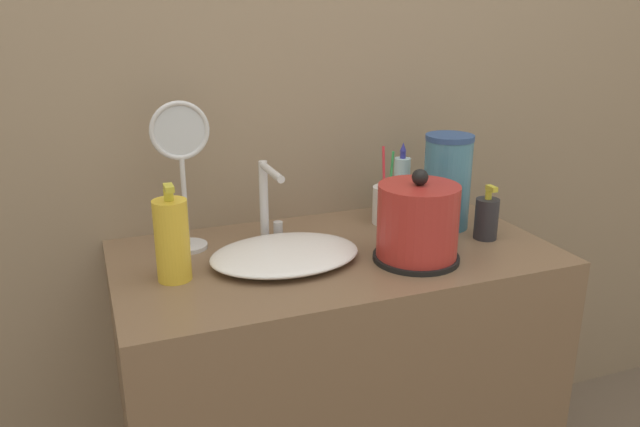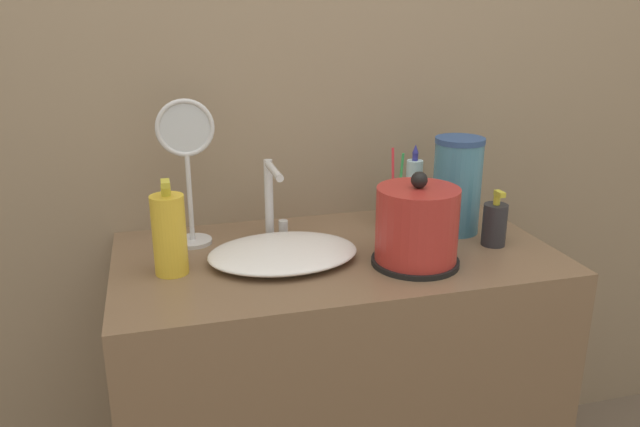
# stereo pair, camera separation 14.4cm
# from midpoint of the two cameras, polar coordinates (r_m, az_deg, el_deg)

# --- Properties ---
(wall_back) EXTENTS (6.00, 0.04, 2.60)m
(wall_back) POSITION_cam_midpoint_polar(r_m,az_deg,el_deg) (1.66, -5.10, 16.16)
(wall_back) COLOR gray
(wall_back) RESTS_ON ground_plane
(vanity_counter) EXTENTS (1.03, 0.55, 0.81)m
(vanity_counter) POSITION_cam_midpoint_polar(r_m,az_deg,el_deg) (1.68, -1.24, -16.38)
(vanity_counter) COLOR brown
(vanity_counter) RESTS_ON ground_plane
(sink_basin) EXTENTS (0.35, 0.26, 0.04)m
(sink_basin) POSITION_cam_midpoint_polar(r_m,az_deg,el_deg) (1.43, -6.11, -3.77)
(sink_basin) COLOR white
(sink_basin) RESTS_ON vanity_counter
(faucet) EXTENTS (0.06, 0.16, 0.20)m
(faucet) POSITION_cam_midpoint_polar(r_m,az_deg,el_deg) (1.53, -7.48, 1.47)
(faucet) COLOR silver
(faucet) RESTS_ON vanity_counter
(electric_kettle) EXTENTS (0.20, 0.20, 0.22)m
(electric_kettle) POSITION_cam_midpoint_polar(r_m,az_deg,el_deg) (1.42, 6.05, -1.13)
(electric_kettle) COLOR black
(electric_kettle) RESTS_ON vanity_counter
(toothbrush_cup) EXTENTS (0.08, 0.08, 0.21)m
(toothbrush_cup) POSITION_cam_midpoint_polar(r_m,az_deg,el_deg) (1.67, 3.78, 0.80)
(toothbrush_cup) COLOR silver
(toothbrush_cup) RESTS_ON vanity_counter
(lotion_bottle) EXTENTS (0.07, 0.07, 0.21)m
(lotion_bottle) POSITION_cam_midpoint_polar(r_m,az_deg,el_deg) (1.36, -16.35, -2.36)
(lotion_bottle) COLOR gold
(lotion_bottle) RESTS_ON vanity_counter
(shampoo_bottle) EXTENTS (0.04, 0.04, 0.20)m
(shampoo_bottle) POSITION_cam_midpoint_polar(r_m,az_deg,el_deg) (1.74, 5.13, 2.58)
(shampoo_bottle) COLOR silver
(shampoo_bottle) RESTS_ON vanity_counter
(mouthwash_bottle) EXTENTS (0.06, 0.06, 0.14)m
(mouthwash_bottle) POSITION_cam_midpoint_polar(r_m,az_deg,el_deg) (1.59, 12.50, -0.44)
(mouthwash_bottle) COLOR #28282D
(mouthwash_bottle) RESTS_ON vanity_counter
(vanity_mirror) EXTENTS (0.14, 0.09, 0.36)m
(vanity_mirror) POSITION_cam_midpoint_polar(r_m,az_deg,el_deg) (1.49, -15.24, 4.43)
(vanity_mirror) COLOR silver
(vanity_mirror) RESTS_ON vanity_counter
(water_pitcher) EXTENTS (0.12, 0.12, 0.25)m
(water_pitcher) POSITION_cam_midpoint_polar(r_m,az_deg,el_deg) (1.64, 9.09, 2.87)
(water_pitcher) COLOR teal
(water_pitcher) RESTS_ON vanity_counter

